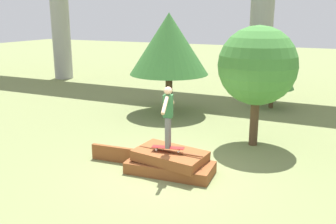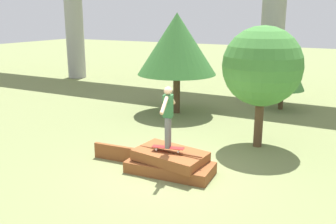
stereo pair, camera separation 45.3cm
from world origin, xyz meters
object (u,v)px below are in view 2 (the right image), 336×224
skateboard (168,148)px  tree_behind_left (177,44)px  tree_mid_back (262,67)px  skater (168,113)px  tree_behind_right (284,66)px

skateboard → tree_behind_left: tree_behind_left is taller
skateboard → tree_mid_back: 3.78m
tree_behind_left → tree_mid_back: size_ratio=1.10×
tree_mid_back → skateboard: bearing=-116.3°
tree_mid_back → tree_behind_left: bearing=148.4°
tree_behind_left → skater: bearing=-65.4°
skater → tree_mid_back: bearing=63.7°
skateboard → tree_behind_right: (1.13, 8.04, 1.15)m
tree_behind_right → tree_mid_back: bearing=-86.0°
skateboard → tree_behind_right: tree_behind_right is taller
skater → tree_behind_left: bearing=114.6°
skater → tree_behind_right: tree_behind_right is taller
tree_mid_back → skater: bearing=-116.3°
skateboard → tree_mid_back: (1.48, 3.01, 1.76)m
tree_behind_left → tree_behind_right: tree_behind_left is taller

